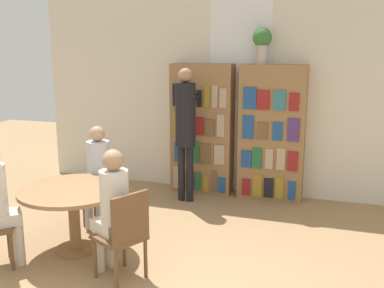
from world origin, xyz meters
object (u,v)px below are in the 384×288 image
object	(u,v)px
chair_far_side	(124,232)
seated_reader_left	(98,170)
bookshelf_left	(202,129)
seated_reader_right	(112,204)
reading_table	(73,200)
chair_left_side	(104,183)
bookshelf_right	(272,133)
flower_vase	(262,42)
librarian_standing	(186,121)

from	to	relation	value
chair_far_side	seated_reader_left	xyz separation A→B (m)	(-0.92, 1.13, 0.22)
bookshelf_left	seated_reader_left	world-z (taller)	bookshelf_left
bookshelf_left	seated_reader_right	distance (m)	2.75
reading_table	chair_left_side	bearing A→B (deg)	99.15
bookshelf_left	chair_far_side	bearing A→B (deg)	-87.58
bookshelf_right	chair_left_side	bearing A→B (deg)	-140.98
flower_vase	reading_table	distance (m)	3.31
flower_vase	seated_reader_left	bearing A→B (deg)	-134.42
chair_left_side	seated_reader_left	distance (m)	0.28
flower_vase	chair_left_side	size ratio (longest dim) A/B	0.56
reading_table	bookshelf_right	bearing A→B (deg)	54.37
chair_left_side	librarian_standing	xyz separation A→B (m)	(0.75, 1.01, 0.66)
flower_vase	seated_reader_right	xyz separation A→B (m)	(-0.90, -2.74, -1.51)
flower_vase	seated_reader_right	size ratio (longest dim) A/B	0.39
bookshelf_left	bookshelf_right	size ratio (longest dim) A/B	1.00
reading_table	chair_far_side	world-z (taller)	chair_far_side
flower_vase	chair_left_side	distance (m)	2.86
seated_reader_left	seated_reader_right	bearing A→B (deg)	117.01
bookshelf_right	chair_left_side	distance (m)	2.45
seated_reader_right	librarian_standing	distance (m)	2.28
reading_table	librarian_standing	bearing A→B (deg)	72.48
flower_vase	seated_reader_right	distance (m)	3.26
chair_far_side	seated_reader_right	xyz separation A→B (m)	(-0.16, 0.08, 0.23)
bookshelf_right	reading_table	bearing A→B (deg)	-125.63
bookshelf_right	reading_table	size ratio (longest dim) A/B	1.70
chair_left_side	librarian_standing	world-z (taller)	librarian_standing
chair_left_side	chair_far_side	world-z (taller)	same
librarian_standing	bookshelf_right	bearing A→B (deg)	24.03
chair_left_side	librarian_standing	bearing A→B (deg)	-135.49
reading_table	seated_reader_left	xyz separation A→B (m)	(-0.12, 0.72, 0.13)
reading_table	librarian_standing	world-z (taller)	librarian_standing
reading_table	chair_left_side	size ratio (longest dim) A/B	1.28
seated_reader_right	reading_table	bearing A→B (deg)	90.00
bookshelf_right	chair_far_side	bearing A→B (deg)	-108.07
bookshelf_right	seated_reader_left	bearing A→B (deg)	-137.45
bookshelf_right	chair_far_side	world-z (taller)	bookshelf_right
chair_left_side	seated_reader_right	size ratio (longest dim) A/B	0.71
reading_table	chair_far_side	bearing A→B (deg)	-26.85
bookshelf_left	reading_table	bearing A→B (deg)	-105.94
reading_table	seated_reader_left	bearing A→B (deg)	99.15
reading_table	seated_reader_right	xyz separation A→B (m)	(0.65, -0.33, 0.14)
seated_reader_left	chair_far_side	bearing A→B (deg)	120.18
flower_vase	librarian_standing	size ratio (longest dim) A/B	0.26
flower_vase	librarian_standing	distance (m)	1.52
bookshelf_left	librarian_standing	distance (m)	0.54
bookshelf_left	chair_left_side	xyz separation A→B (m)	(-0.83, -1.51, -0.47)
flower_vase	bookshelf_right	bearing A→B (deg)	-1.57
flower_vase	chair_far_side	size ratio (longest dim) A/B	0.56
bookshelf_right	reading_table	xyz separation A→B (m)	(-1.73, -2.41, -0.38)
bookshelf_right	flower_vase	distance (m)	1.28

